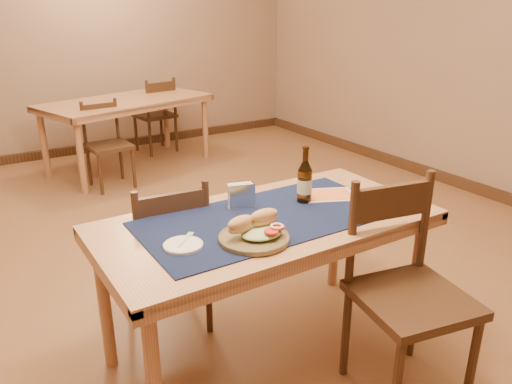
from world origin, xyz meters
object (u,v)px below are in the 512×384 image
main_table (267,234)px  chair_main_far (167,253)px  back_table (127,107)px  sandwich_plate (255,233)px  napkin_holder (241,196)px  chair_main_near (406,289)px  beer_bottle (305,182)px

main_table → chair_main_far: chair_main_far is taller
back_table → sandwich_plate: sandwich_plate is taller
chair_main_far → sandwich_plate: chair_main_far is taller
back_table → napkin_holder: (-0.50, -3.25, 0.15)m
chair_main_near → beer_bottle: bearing=100.9°
chair_main_near → napkin_holder: chair_main_near is taller
main_table → napkin_holder: size_ratio=10.83×
sandwich_plate → napkin_holder: 0.37m
back_table → napkin_holder: bearing=-98.8°
chair_main_far → chair_main_near: size_ratio=0.89×
chair_main_near → chair_main_far: bearing=126.4°
main_table → napkin_holder: bearing=103.2°
back_table → chair_main_far: bearing=-105.1°
main_table → back_table: 3.45m
back_table → main_table: bearing=-97.7°
main_table → chair_main_far: 0.60m
main_table → sandwich_plate: (-0.17, -0.17, 0.12)m
main_table → napkin_holder: napkin_holder is taller
napkin_holder → sandwich_plate: bearing=-111.4°
chair_main_near → back_table: bearing=88.9°
napkin_holder → back_table: bearing=81.2°
main_table → beer_bottle: size_ratio=5.60×
chair_main_far → sandwich_plate: (0.16, -0.62, 0.33)m
main_table → chair_main_near: size_ratio=1.61×
beer_bottle → back_table: bearing=86.7°
back_table → beer_bottle: (-0.19, -3.35, 0.19)m
chair_main_near → beer_bottle: (-0.12, 0.60, 0.34)m
beer_bottle → chair_main_near: bearing=-79.1°
sandwich_plate → beer_bottle: size_ratio=1.07×
main_table → back_table: same height
napkin_holder → beer_bottle: bearing=-18.5°
main_table → chair_main_near: chair_main_near is taller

